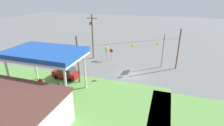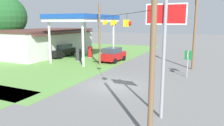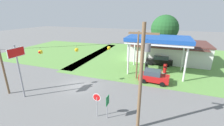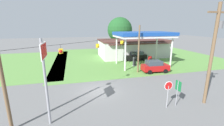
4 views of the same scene
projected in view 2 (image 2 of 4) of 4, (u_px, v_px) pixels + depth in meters
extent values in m
plane|color=slate|center=(113.00, 85.00, 18.02)|extent=(160.00, 160.00, 0.00)
cube|color=#5B8E42|center=(48.00, 54.00, 35.34)|extent=(36.00, 28.00, 0.04)
cube|color=silver|center=(84.00, 20.00, 29.17)|extent=(9.59, 6.02, 0.35)
cube|color=#19479E|center=(84.00, 17.00, 29.09)|extent=(9.79, 6.22, 0.55)
cylinder|color=silver|center=(83.00, 45.00, 24.95)|extent=(0.28, 0.28, 5.14)
cylinder|color=silver|center=(113.00, 39.00, 32.43)|extent=(0.28, 0.28, 5.14)
cylinder|color=silver|center=(50.00, 43.00, 26.94)|extent=(0.28, 0.28, 5.14)
cylinder|color=silver|center=(86.00, 38.00, 34.42)|extent=(0.28, 0.28, 5.14)
cube|color=silver|center=(46.00, 43.00, 34.58)|extent=(15.30, 7.99, 3.72)
cube|color=#512D28|center=(45.00, 30.00, 34.21)|extent=(15.60, 8.29, 0.24)
cube|color=#512D28|center=(68.00, 33.00, 32.48)|extent=(13.77, 0.70, 0.20)
cube|color=gray|center=(79.00, 61.00, 28.81)|extent=(0.71, 0.56, 0.12)
cube|color=#333338|center=(79.00, 55.00, 28.65)|extent=(0.55, 0.40, 1.51)
cube|color=black|center=(80.00, 53.00, 28.51)|extent=(0.39, 0.03, 0.24)
cube|color=gray|center=(90.00, 57.00, 31.51)|extent=(0.71, 0.56, 0.12)
cube|color=red|center=(90.00, 52.00, 31.36)|extent=(0.55, 0.40, 1.51)
cube|color=black|center=(92.00, 50.00, 31.21)|extent=(0.39, 0.03, 0.24)
cube|color=#AD1414|center=(113.00, 56.00, 28.39)|extent=(4.25, 2.11, 0.87)
cube|color=#333D47|center=(112.00, 50.00, 28.03)|extent=(2.38, 1.84, 0.66)
cylinder|color=black|center=(111.00, 57.00, 30.02)|extent=(0.69, 0.26, 0.68)
cylinder|color=black|center=(124.00, 58.00, 29.14)|extent=(0.69, 0.26, 0.68)
cylinder|color=black|center=(102.00, 60.00, 27.81)|extent=(0.69, 0.26, 0.68)
cylinder|color=black|center=(115.00, 61.00, 26.92)|extent=(0.69, 0.26, 0.68)
cube|color=black|center=(61.00, 52.00, 32.08)|extent=(4.90, 2.02, 0.87)
cube|color=#333D47|center=(62.00, 46.00, 32.20)|extent=(2.72, 1.79, 0.65)
cylinder|color=black|center=(61.00, 57.00, 30.44)|extent=(0.69, 0.24, 0.68)
cylinder|color=black|center=(50.00, 56.00, 31.16)|extent=(0.69, 0.24, 0.68)
cylinder|color=black|center=(73.00, 54.00, 33.16)|extent=(0.69, 0.24, 0.68)
cylinder|color=black|center=(62.00, 53.00, 33.88)|extent=(0.69, 0.24, 0.68)
cylinder|color=#99999E|center=(187.00, 66.00, 20.37)|extent=(0.08, 0.08, 2.10)
cylinder|color=white|center=(188.00, 55.00, 20.17)|extent=(0.80, 0.03, 0.80)
cylinder|color=red|center=(188.00, 55.00, 20.17)|extent=(0.70, 0.03, 0.70)
cylinder|color=gray|center=(163.00, 60.00, 11.34)|extent=(0.18, 0.18, 6.37)
cube|color=white|center=(166.00, 14.00, 10.99)|extent=(0.06, 2.06, 1.05)
cube|color=red|center=(166.00, 14.00, 10.99)|extent=(0.07, 1.94, 0.93)
cylinder|color=gray|center=(188.00, 63.00, 21.28)|extent=(0.07, 0.07, 2.40)
cube|color=#146B33|center=(188.00, 55.00, 21.18)|extent=(0.04, 0.70, 0.90)
cylinder|color=brown|center=(195.00, 28.00, 23.21)|extent=(0.28, 0.28, 9.03)
cylinder|color=#59595B|center=(197.00, 2.00, 23.01)|extent=(0.44, 0.44, 0.60)
cylinder|color=brown|center=(152.00, 60.00, 8.98)|extent=(0.24, 0.24, 7.21)
cylinder|color=brown|center=(100.00, 35.00, 25.71)|extent=(0.24, 0.24, 7.21)
cylinder|color=black|center=(113.00, 16.00, 16.97)|extent=(14.15, 10.02, 0.02)
cylinder|color=black|center=(127.00, 17.00, 12.82)|extent=(0.02, 0.02, 0.35)
cube|color=yellow|center=(127.00, 23.00, 12.89)|extent=(0.32, 0.32, 0.40)
sphere|color=red|center=(130.00, 23.00, 12.82)|extent=(0.28, 0.28, 0.28)
cylinder|color=black|center=(113.00, 18.00, 17.00)|extent=(0.02, 0.02, 0.35)
cube|color=yellow|center=(113.00, 23.00, 17.07)|extent=(0.32, 0.32, 0.40)
sphere|color=yellow|center=(115.00, 23.00, 17.00)|extent=(0.28, 0.28, 0.28)
cylinder|color=black|center=(105.00, 19.00, 21.18)|extent=(0.02, 0.02, 0.35)
cube|color=yellow|center=(105.00, 22.00, 21.25)|extent=(0.32, 0.32, 0.40)
sphere|color=yellow|center=(107.00, 22.00, 21.18)|extent=(0.28, 0.28, 0.28)
cylinder|color=#4C3828|center=(8.00, 43.00, 36.69)|extent=(0.44, 0.44, 3.29)
sphere|color=#1E5123|center=(6.00, 17.00, 35.88)|extent=(6.70, 6.70, 6.70)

